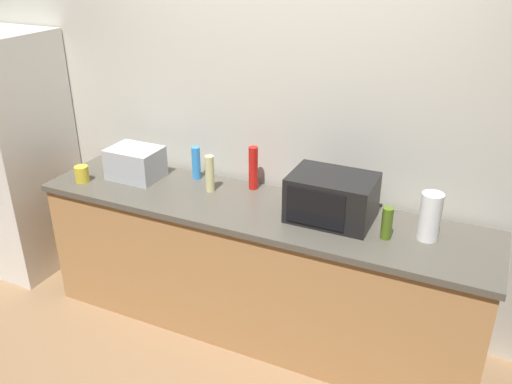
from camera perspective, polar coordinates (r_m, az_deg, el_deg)
The scene contains 12 objects.
ground_plane at distance 3.51m, azimuth -2.89°, elevation -17.55°, with size 8.00×8.00×0.00m, color #93704C.
back_wall at distance 3.46m, azimuth 2.89°, elevation 7.90°, with size 6.40×0.10×2.70m, color beige.
counter_run at distance 3.51m, azimuth 0.00°, elevation -8.10°, with size 2.84×0.64×0.90m.
refrigerator at distance 4.48m, azimuth -24.57°, elevation 3.61°, with size 0.72×0.73×1.80m.
microwave at distance 3.12m, azimuth 7.98°, elevation -0.60°, with size 0.48×0.35×0.27m.
toaster_oven at distance 3.74m, azimuth -12.59°, elevation 3.01°, with size 0.34×0.26×0.21m, color #B7BABF.
paper_towel_roll at distance 3.03m, azimuth 17.87°, elevation -2.48°, with size 0.12×0.12×0.27m, color white.
bottle_vinegar at distance 3.45m, azimuth -4.90°, elevation 1.94°, with size 0.06×0.06×0.24m, color beige.
bottle_olive_oil at distance 3.00m, azimuth 13.63°, elevation -3.21°, with size 0.06×0.06×0.18m, color #4C6B19.
bottle_spray_cleaner at distance 3.65m, azimuth -6.32°, elevation 3.07°, with size 0.06×0.06×0.22m, color #338CE5.
bottle_hot_sauce at distance 3.47m, azimuth -0.29°, elevation 2.54°, with size 0.06×0.06×0.29m, color red.
mug_yellow at distance 3.79m, azimuth -17.88°, elevation 1.83°, with size 0.09×0.09×0.11m, color yellow.
Camera 1 is at (1.24, -2.25, 2.39)m, focal length 37.95 mm.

